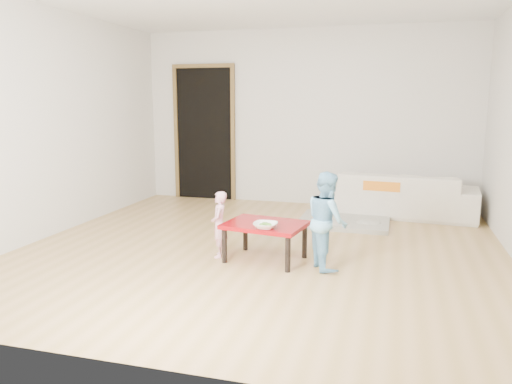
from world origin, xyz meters
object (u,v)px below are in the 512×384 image
at_px(sofa, 399,194).
at_px(bowl, 265,225).
at_px(red_table, 265,242).
at_px(child_blue, 327,220).
at_px(child_pink, 219,224).
at_px(basin, 272,225).

bearing_deg(sofa, bowl, 70.44).
bearing_deg(red_table, child_blue, -5.51).
xyz_separation_m(red_table, child_pink, (-0.47, -0.01, 0.14)).
height_order(bowl, child_pink, child_pink).
xyz_separation_m(red_table, basin, (-0.22, 1.18, -0.13)).
relative_size(red_table, basin, 2.10).
height_order(child_blue, basin, child_blue).
xyz_separation_m(sofa, bowl, (-1.21, -2.61, 0.11)).
distance_m(child_pink, basin, 1.25).
bearing_deg(basin, bowl, -78.75).
bearing_deg(sofa, child_blue, 80.45).
height_order(bowl, basin, bowl).
height_order(child_pink, child_blue, child_blue).
distance_m(sofa, bowl, 2.88).
bearing_deg(basin, child_pink, -101.96).
height_order(red_table, child_blue, child_blue).
distance_m(red_table, basin, 1.21).
distance_m(bowl, child_pink, 0.57).
relative_size(child_pink, basin, 1.85).
bearing_deg(child_pink, red_table, 79.39).
bearing_deg(red_table, child_pink, -178.65).
bearing_deg(red_table, bowl, -74.75).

